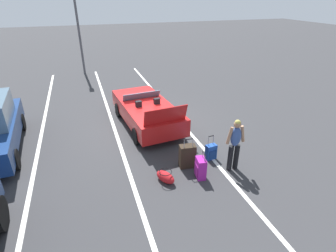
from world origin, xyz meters
The scene contains 11 objects.
ground_plane centered at (0.00, 0.00, 0.00)m, with size 80.00×80.00×0.00m, color #333335.
lot_line_near centered at (0.00, -1.40, 0.00)m, with size 18.00×0.12×0.01m, color silver.
lot_line_mid centered at (0.00, 1.30, 0.00)m, with size 18.00×0.12×0.01m, color silver.
lot_line_far centered at (0.00, 4.00, 0.00)m, with size 18.00×0.12×0.01m, color silver.
convertible_car centered at (0.20, 0.02, 0.59)m, with size 4.28×2.13×1.53m.
suitcase_large_black centered at (-3.18, -0.46, 0.37)m, with size 0.35×0.51×1.02m.
suitcase_medium_bright centered at (-3.79, -0.62, 0.31)m, with size 0.43×0.31×0.81m.
suitcase_small_carryon centered at (-3.02, -1.34, 0.25)m, with size 0.26×0.36×0.81m.
duffel_bag centered at (-3.66, 0.40, 0.16)m, with size 0.71×0.56×0.34m.
traveler_person centered at (-3.74, -1.70, 0.93)m, with size 0.23×0.60×1.65m.
parking_lamp_post centered at (8.80, 2.01, 2.99)m, with size 0.50×0.24×5.16m.
Camera 1 is at (-9.37, 2.23, 4.78)m, focal length 28.23 mm.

